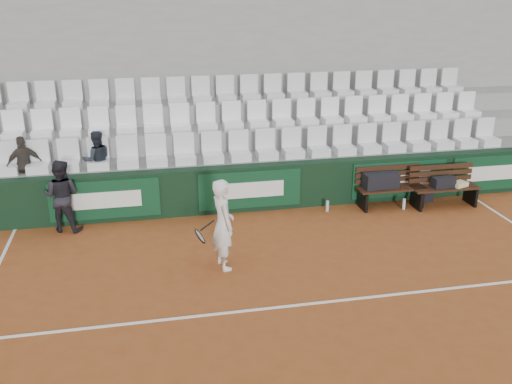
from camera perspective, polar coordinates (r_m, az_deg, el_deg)
name	(u,v)px	position (r m, az deg, el deg)	size (l,w,h in m)	color
ground	(309,304)	(9.03, 5.34, -11.10)	(80.00, 80.00, 0.00)	#954A21
court_baseline	(309,304)	(9.02, 5.34, -11.08)	(18.00, 0.06, 0.01)	white
back_barrier	(261,187)	(12.32, 0.48, 0.51)	(18.00, 0.34, 1.00)	black
grandstand_tier_front	(252,178)	(12.89, -0.40, 1.43)	(18.00, 0.95, 1.00)	gray
grandstand_tier_mid	(244,156)	(13.71, -1.16, 3.59)	(18.00, 0.95, 1.45)	gray
grandstand_tier_back	(238,137)	(14.55, -1.84, 5.51)	(18.00, 0.95, 1.90)	gray
grandstand_rear_wall	(233,84)	(14.88, -2.31, 10.77)	(18.00, 0.30, 4.40)	gray
seat_row_front	(253,145)	(12.48, -0.26, 4.71)	(11.90, 0.44, 0.63)	white
seat_row_mid	(245,115)	(13.28, -1.06, 7.67)	(11.90, 0.44, 0.63)	white
seat_row_back	(238,89)	(14.10, -1.78, 10.30)	(11.90, 0.44, 0.63)	silver
bench_left	(391,197)	(12.86, 13.31, -0.50)	(1.50, 0.56, 0.45)	#361B10
bench_right	(444,196)	(13.23, 18.26, -0.40)	(1.50, 0.56, 0.45)	#351C10
sports_bag_left	(381,180)	(12.67, 12.36, 1.14)	(0.76, 0.33, 0.33)	black
sports_bag_right	(444,182)	(13.07, 18.24, 0.94)	(0.49, 0.23, 0.23)	black
towel	(459,184)	(13.28, 19.67, 0.75)	(0.33, 0.24, 0.09)	beige
sports_bag_ground	(423,196)	(13.39, 16.34, -0.41)	(0.41, 0.25, 0.25)	black
water_bottle_near	(327,206)	(12.41, 7.15, -1.39)	(0.07, 0.07, 0.24)	silver
water_bottle_far	(404,204)	(12.83, 14.58, -1.16)	(0.07, 0.07, 0.24)	silver
tennis_player	(223,224)	(9.72, -3.34, -3.24)	(0.75, 0.66, 1.61)	white
ball_kid	(62,196)	(11.81, -18.85, -0.36)	(0.71, 0.55, 1.46)	black
spectator_b	(21,144)	(12.48, -22.41, 4.50)	(0.71, 0.29, 1.20)	#36312B
spectator_c	(95,139)	(12.28, -15.79, 5.12)	(0.60, 0.47, 1.24)	#1E242D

